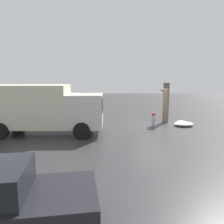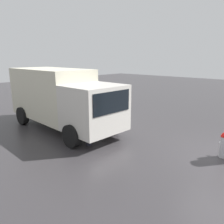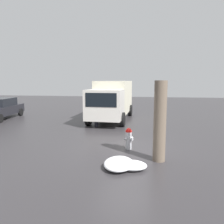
{
  "view_description": "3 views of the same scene",
  "coord_description": "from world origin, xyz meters",
  "px_view_note": "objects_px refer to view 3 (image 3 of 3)",
  "views": [
    {
      "loc": [
        3.49,
        14.35,
        3.27
      ],
      "look_at": [
        2.86,
        1.13,
        1.16
      ],
      "focal_mm": 35.0,
      "sensor_mm": 36.0,
      "label": 1
    },
    {
      "loc": [
        -1.88,
        7.74,
        3.35
      ],
      "look_at": [
        3.83,
        1.51,
        1.25
      ],
      "focal_mm": 35.0,
      "sensor_mm": 36.0,
      "label": 2
    },
    {
      "loc": [
        -8.92,
        -0.73,
        2.87
      ],
      "look_at": [
        3.94,
        1.34,
        0.99
      ],
      "focal_mm": 35.0,
      "sensor_mm": 36.0,
      "label": 3
    }
  ],
  "objects_px": {
    "parked_car": "(0,108)",
    "tree_trunk": "(160,121)",
    "fire_hydrant": "(129,138)",
    "pedestrian": "(96,112)",
    "delivery_truck": "(112,99)"
  },
  "relations": [
    {
      "from": "fire_hydrant",
      "to": "pedestrian",
      "type": "xyz_separation_m",
      "value": [
        4.28,
        2.39,
        0.45
      ]
    },
    {
      "from": "parked_car",
      "to": "tree_trunk",
      "type": "bearing_deg",
      "value": 142.44
    },
    {
      "from": "fire_hydrant",
      "to": "tree_trunk",
      "type": "distance_m",
      "value": 1.94
    },
    {
      "from": "fire_hydrant",
      "to": "parked_car",
      "type": "height_order",
      "value": "parked_car"
    },
    {
      "from": "tree_trunk",
      "to": "parked_car",
      "type": "height_order",
      "value": "tree_trunk"
    },
    {
      "from": "pedestrian",
      "to": "delivery_truck",
      "type": "bearing_deg",
      "value": 98.72
    },
    {
      "from": "delivery_truck",
      "to": "pedestrian",
      "type": "height_order",
      "value": "delivery_truck"
    },
    {
      "from": "pedestrian",
      "to": "parked_car",
      "type": "height_order",
      "value": "pedestrian"
    },
    {
      "from": "pedestrian",
      "to": "parked_car",
      "type": "bearing_deg",
      "value": -169.95
    },
    {
      "from": "parked_car",
      "to": "delivery_truck",
      "type": "bearing_deg",
      "value": -179.18
    },
    {
      "from": "tree_trunk",
      "to": "delivery_truck",
      "type": "height_order",
      "value": "tree_trunk"
    },
    {
      "from": "tree_trunk",
      "to": "pedestrian",
      "type": "bearing_deg",
      "value": 33.32
    },
    {
      "from": "tree_trunk",
      "to": "delivery_truck",
      "type": "bearing_deg",
      "value": 20.4
    },
    {
      "from": "fire_hydrant",
      "to": "pedestrian",
      "type": "relative_size",
      "value": 0.54
    },
    {
      "from": "fire_hydrant",
      "to": "parked_car",
      "type": "xyz_separation_m",
      "value": [
        5.89,
        10.24,
        0.31
      ]
    }
  ]
}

